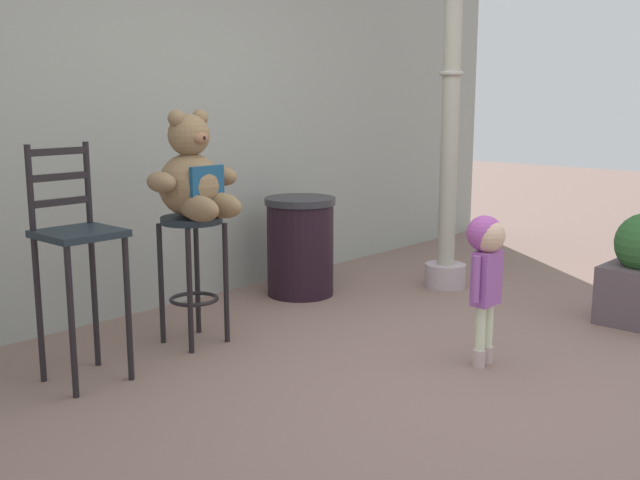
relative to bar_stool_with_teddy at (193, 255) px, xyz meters
The scene contains 8 objects.
ground_plane 1.59m from the bar_stool_with_teddy, 69.86° to the right, with size 24.00×24.00×0.00m, color #81655B.
building_wall 1.61m from the bar_stool_with_teddy, 61.36° to the left, with size 7.90×0.30×3.48m, color #979C92.
bar_stool_with_teddy is the anchor object (origin of this frame).
teddy_bear 0.46m from the bar_stool_with_teddy, 90.00° to the right, with size 0.58×0.52×0.62m.
child_walking 1.69m from the bar_stool_with_teddy, 61.06° to the right, with size 0.26×0.21×0.83m.
trash_bin 1.29m from the bar_stool_with_teddy, 13.77° to the left, with size 0.52×0.52×0.73m.
lamppost 2.27m from the bar_stool_with_teddy, ahead, with size 0.31×0.31×2.81m.
bar_chair_empty 0.79m from the bar_stool_with_teddy, behind, with size 0.38×0.38×1.23m.
Camera 1 is at (-3.23, -2.08, 1.46)m, focal length 42.33 mm.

